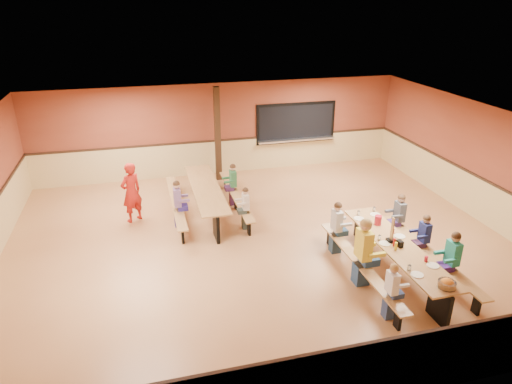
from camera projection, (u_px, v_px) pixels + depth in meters
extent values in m
plane|color=#9E643C|center=(260.00, 243.00, 11.07)|extent=(12.00, 12.00, 0.00)
cube|color=brown|center=(220.00, 129.00, 14.91)|extent=(12.00, 0.04, 3.00)
cube|color=brown|center=(358.00, 326.00, 6.03)|extent=(12.00, 0.04, 3.00)
cube|color=brown|center=(482.00, 164.00, 11.86)|extent=(0.04, 10.00, 3.00)
cube|color=white|center=(260.00, 122.00, 9.88)|extent=(12.00, 10.00, 0.04)
cube|color=black|center=(296.00, 123.00, 15.47)|extent=(2.60, 0.06, 1.20)
cube|color=silver|center=(296.00, 140.00, 15.61)|extent=(2.70, 0.28, 0.06)
cube|color=black|center=(218.00, 135.00, 14.34)|extent=(0.18, 0.18, 3.00)
cube|color=#A37340|center=(397.00, 246.00, 9.52)|extent=(0.75, 3.60, 0.04)
cube|color=black|center=(439.00, 305.00, 8.29)|extent=(0.08, 0.60, 0.70)
cube|color=black|center=(362.00, 228.00, 11.04)|extent=(0.08, 0.60, 0.70)
cube|color=#A37340|center=(360.00, 263.00, 9.44)|extent=(0.26, 3.60, 0.04)
cube|color=black|center=(359.00, 272.00, 9.53)|extent=(0.06, 0.18, 0.41)
cube|color=#A37340|center=(430.00, 252.00, 9.82)|extent=(0.26, 3.60, 0.04)
cube|color=black|center=(428.00, 261.00, 9.91)|extent=(0.06, 0.18, 0.41)
cube|color=#A37340|center=(206.00, 188.00, 12.37)|extent=(0.75, 3.60, 0.04)
cube|color=black|center=(216.00, 226.00, 11.13)|extent=(0.08, 0.60, 0.70)
cube|color=black|center=(199.00, 180.00, 13.89)|extent=(0.08, 0.60, 0.70)
cube|color=#A37340|center=(176.00, 201.00, 12.29)|extent=(0.26, 3.60, 0.04)
cube|color=black|center=(177.00, 208.00, 12.38)|extent=(0.06, 0.18, 0.41)
cube|color=#A37340|center=(236.00, 195.00, 12.67)|extent=(0.26, 3.60, 0.04)
cube|color=black|center=(236.00, 202.00, 12.76)|extent=(0.06, 0.18, 0.41)
imported|color=#AD1C13|center=(131.00, 192.00, 11.86)|extent=(0.71, 0.66, 1.62)
cylinder|color=#B0172B|center=(378.00, 220.00, 10.31)|extent=(0.16, 0.16, 0.22)
cube|color=black|center=(400.00, 244.00, 9.42)|extent=(0.10, 0.14, 0.13)
cylinder|color=yellow|center=(396.00, 246.00, 9.29)|extent=(0.06, 0.06, 0.17)
cylinder|color=#B2140F|center=(394.00, 242.00, 9.43)|extent=(0.06, 0.06, 0.17)
cube|color=black|center=(391.00, 240.00, 9.62)|extent=(0.16, 0.16, 0.06)
cube|color=#A37340|center=(392.00, 229.00, 9.51)|extent=(0.02, 0.09, 0.50)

